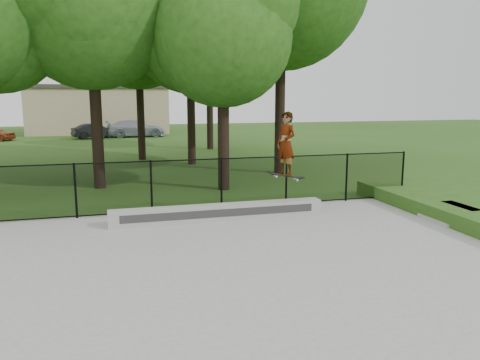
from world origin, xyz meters
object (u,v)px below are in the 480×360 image
(grind_ledge, at_px, (219,212))
(car_c, at_px, (136,129))
(skater_airborne, at_px, (286,145))
(car_b, at_px, (95,131))

(grind_ledge, height_order, car_c, car_c)
(car_c, xyz_separation_m, skater_airborne, (2.56, -27.90, 1.33))
(grind_ledge, relative_size, skater_airborne, 3.07)
(skater_airborne, bearing_deg, car_b, 101.89)
(grind_ledge, height_order, skater_airborne, skater_airborne)
(grind_ledge, xyz_separation_m, car_c, (-0.73, 27.82, 0.42))
(car_c, relative_size, skater_airborne, 2.34)
(car_b, distance_m, car_c, 3.25)
(car_b, bearing_deg, skater_airborne, 173.14)
(grind_ledge, distance_m, skater_airborne, 2.54)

